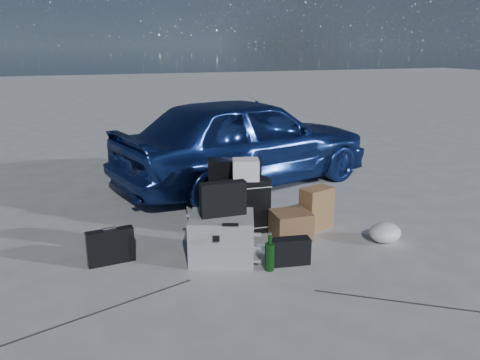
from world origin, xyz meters
name	(u,v)px	position (x,y,z in m)	size (l,w,h in m)	color
ground	(253,258)	(0.00, 0.00, 0.00)	(60.00, 60.00, 0.00)	#BBBAB5
car	(246,140)	(0.79, 2.28, 0.63)	(1.49, 3.71, 1.27)	navy
pelican_case	(222,237)	(-0.27, 0.08, 0.21)	(0.58, 0.47, 0.42)	#9B9DA0
laptop_bag	(223,199)	(-0.26, 0.09, 0.58)	(0.42, 0.10, 0.31)	black
briefcase	(111,247)	(-1.24, 0.33, 0.16)	(0.42, 0.09, 0.32)	black
suitcase_left	(235,192)	(0.13, 0.88, 0.37)	(0.56, 0.20, 0.73)	black
suitcase_right	(247,206)	(0.16, 0.60, 0.29)	(0.48, 0.17, 0.58)	black
white_carton	(246,169)	(0.16, 0.62, 0.68)	(0.26, 0.21, 0.21)	white
duffel_bag	(237,196)	(0.29, 1.26, 0.19)	(0.75, 0.32, 0.38)	black
flat_box_white	(238,177)	(0.31, 1.26, 0.41)	(0.42, 0.32, 0.07)	white
flat_box_black	(237,172)	(0.30, 1.25, 0.48)	(0.30, 0.22, 0.06)	black
kraft_bag	(316,208)	(0.91, 0.46, 0.23)	(0.34, 0.20, 0.45)	#AD784B
cardboard_box	(291,225)	(0.54, 0.30, 0.14)	(0.37, 0.33, 0.28)	olive
plastic_bag	(385,233)	(1.38, -0.11, 0.10)	(0.34, 0.29, 0.19)	white
messenger_bag	(290,251)	(0.27, -0.23, 0.12)	(0.35, 0.13, 0.24)	black
green_bottle	(270,252)	(0.05, -0.28, 0.17)	(0.09, 0.09, 0.34)	black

